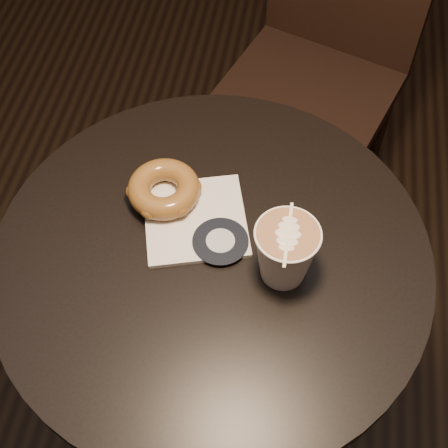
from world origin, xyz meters
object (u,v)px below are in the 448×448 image
object	(u,v)px
latte_cup	(285,253)
pastry_bag	(195,219)
chair	(328,35)
doughnut	(164,189)
cafe_table	(213,308)

from	to	relation	value
latte_cup	pastry_bag	bearing A→B (deg)	154.25
chair	latte_cup	xyz separation A→B (m)	(-0.04, -0.79, 0.23)
chair	doughnut	world-z (taller)	chair
cafe_table	pastry_bag	bearing A→B (deg)	124.54
doughnut	latte_cup	world-z (taller)	latte_cup
pastry_bag	doughnut	size ratio (longest dim) A/B	1.35
latte_cup	chair	bearing A→B (deg)	86.99
pastry_bag	doughnut	xyz separation A→B (m)	(-0.06, 0.04, 0.02)
cafe_table	latte_cup	xyz separation A→B (m)	(0.11, -0.02, 0.25)
cafe_table	latte_cup	bearing A→B (deg)	-10.09
cafe_table	doughnut	distance (m)	0.26
chair	latte_cup	distance (m)	0.83
doughnut	latte_cup	bearing A→B (deg)	-27.44
chair	latte_cup	world-z (taller)	chair
chair	latte_cup	size ratio (longest dim) A/B	9.57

